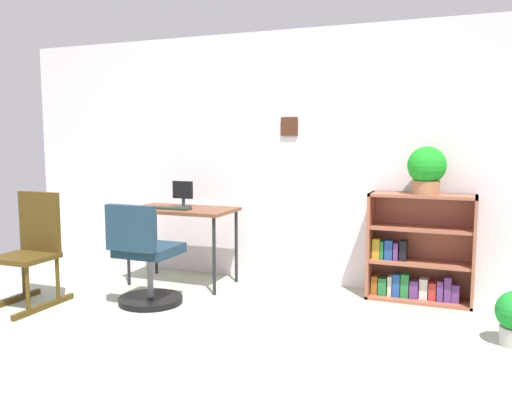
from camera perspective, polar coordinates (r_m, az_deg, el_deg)
ground_plane at (r=3.49m, az=-12.79°, el=-15.68°), size 6.24×6.24×0.00m
wall_back at (r=5.14m, az=0.67°, el=4.99°), size 5.20×0.12×2.31m
desk at (r=4.99m, az=-7.80°, el=-1.04°), size 0.96×0.54×0.71m
monitor at (r=5.05m, az=-7.72°, el=1.13°), size 0.20×0.15×0.24m
keyboard at (r=4.91m, az=-8.82°, el=-0.34°), size 0.35×0.11×0.02m
office_chair at (r=4.44m, az=-11.61°, el=-5.96°), size 0.52×0.55×0.84m
rocking_chair at (r=4.73m, az=-22.64°, el=-4.27°), size 0.42×0.64×0.91m
bookshelf_low at (r=4.70m, az=16.72°, el=-4.93°), size 0.84×0.30×0.89m
potted_plant_on_shelf at (r=4.55m, az=17.58°, el=3.67°), size 0.31×0.31×0.39m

